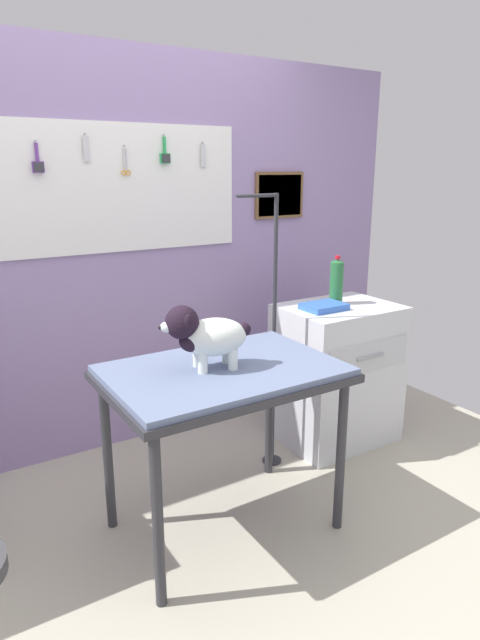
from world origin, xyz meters
TOP-DOWN VIEW (x-y plane):
  - ground at (0.00, 0.00)m, footprint 4.40×4.00m
  - rear_wall_panel at (0.00, 1.28)m, footprint 4.00×0.11m
  - grooming_table at (0.09, 0.19)m, footprint 1.03×0.69m
  - grooming_arm at (0.61, 0.56)m, footprint 0.30×0.11m
  - dog at (0.01, 0.21)m, footprint 0.40×0.24m
  - cabinet_right at (1.13, 0.60)m, footprint 0.68×0.54m
  - soda_bottle at (1.14, 0.66)m, footprint 0.08×0.08m
  - supply_tray at (0.99, 0.58)m, footprint 0.24×0.18m

SIDE VIEW (x-z plane):
  - ground at x=0.00m, z-range -0.04..0.00m
  - cabinet_right at x=1.13m, z-range 0.00..0.86m
  - grooming_arm at x=0.61m, z-range -0.05..1.47m
  - grooming_table at x=0.09m, z-range 0.32..1.13m
  - supply_tray at x=0.99m, z-range 0.86..0.89m
  - dog at x=0.01m, z-range 0.82..1.11m
  - soda_bottle at x=1.14m, z-range 0.85..1.14m
  - rear_wall_panel at x=0.00m, z-range 0.01..2.31m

